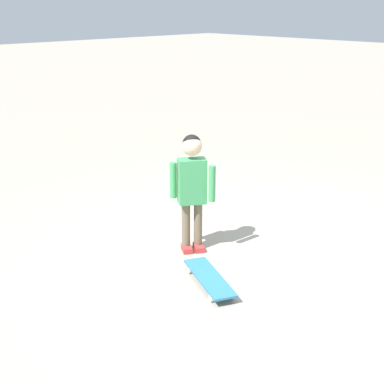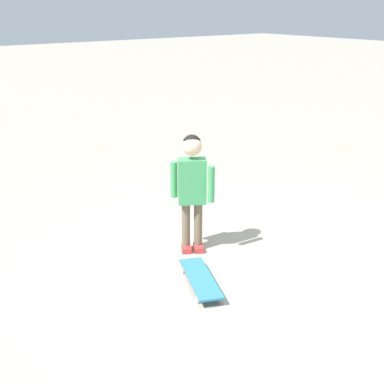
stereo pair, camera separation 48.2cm
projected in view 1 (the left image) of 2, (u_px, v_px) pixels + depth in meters
ground_plane at (256, 255)px, 4.90m from camera, size 50.00×50.00×0.00m
child_person at (192, 180)px, 4.79m from camera, size 0.28×0.36×1.06m
skateboard at (209, 278)px, 4.36m from camera, size 0.46×0.71×0.07m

